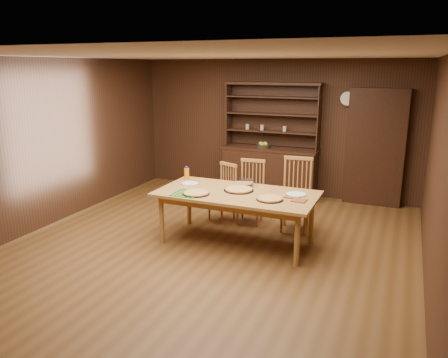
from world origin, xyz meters
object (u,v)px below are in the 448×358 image
at_px(chair_center, 251,189).
at_px(chair_right, 296,192).
at_px(chair_left, 225,190).
at_px(juice_bottle, 187,173).
at_px(dining_table, 237,197).
at_px(china_hutch, 270,165).

distance_m(chair_center, chair_right, 0.75).
relative_size(chair_left, juice_bottle, 4.52).
bearing_deg(dining_table, china_hutch, 96.38).
distance_m(china_hutch, dining_table, 2.52).
bearing_deg(juice_bottle, china_hutch, 71.79).
height_order(dining_table, chair_right, chair_right).
relative_size(dining_table, chair_right, 1.98).
bearing_deg(china_hutch, juice_bottle, -108.21).
distance_m(chair_center, juice_bottle, 1.07).
distance_m(chair_left, chair_center, 0.44).
bearing_deg(chair_center, china_hutch, 91.55).
bearing_deg(chair_center, chair_right, -7.45).
bearing_deg(chair_center, dining_table, -88.14).
relative_size(chair_center, chair_right, 0.91).
bearing_deg(dining_table, chair_left, 122.72).
bearing_deg(chair_right, chair_center, 170.95).
xyz_separation_m(chair_left, chair_right, (1.18, 0.04, 0.10)).
height_order(chair_left, chair_right, chair_right).
height_order(china_hutch, juice_bottle, china_hutch).
bearing_deg(chair_right, juice_bottle, -169.04).
height_order(chair_center, chair_right, chair_right).
bearing_deg(dining_table, juice_bottle, 159.34).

